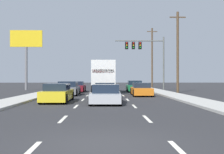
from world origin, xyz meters
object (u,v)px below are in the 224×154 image
box_truck (104,75)px  car_maroon (77,87)px  traffic_signal_mast (142,50)px  utility_pole_far (152,57)px  car_black (105,90)px  utility_pole_mid (178,51)px  car_green (135,87)px  car_gray (69,89)px  car_silver (106,95)px  car_orange (141,90)px  car_yellow (58,93)px  roadside_billboard (26,47)px

box_truck → car_maroon: bearing=148.7°
traffic_signal_mast → utility_pole_far: (3.22, 10.80, -0.17)m
car_black → utility_pole_mid: utility_pole_mid is taller
car_green → car_black: bearing=-110.4°
car_maroon → car_green: 6.95m
car_maroon → utility_pole_far: (11.52, 14.66, 4.75)m
car_gray → car_silver: 9.72m
traffic_signal_mast → utility_pole_far: bearing=73.4°
car_orange → utility_pole_far: 23.07m
car_gray → traffic_signal_mast: (8.51, 10.29, 4.87)m
car_yellow → car_green: car_green is taller
car_yellow → car_orange: size_ratio=1.00×
car_green → car_orange: car_green is taller
car_silver → car_green: size_ratio=0.96×
car_silver → utility_pole_mid: 15.87m
utility_pole_mid → traffic_signal_mast: bearing=116.9°
car_yellow → car_orange: car_yellow is taller
utility_pole_mid → roadside_billboard: utility_pole_mid is taller
box_truck → utility_pole_far: 18.87m
car_maroon → traffic_signal_mast: bearing=24.9°
traffic_signal_mast → utility_pole_mid: utility_pole_mid is taller
car_maroon → car_silver: bearing=-77.6°
utility_pole_mid → car_black: bearing=-139.9°
utility_pole_mid → roadside_billboard: bearing=158.7°
car_gray → car_green: bearing=43.1°
car_orange → traffic_signal_mast: size_ratio=0.64×
car_yellow → roadside_billboard: size_ratio=0.56×
car_orange → utility_pole_mid: (4.76, 4.93, 4.13)m
car_silver → utility_pole_mid: bearing=58.0°
car_maroon → box_truck: bearing=-31.3°
car_yellow → traffic_signal_mast: traffic_signal_mast is taller
car_yellow → car_black: car_yellow is taller
car_maroon → car_yellow: (0.05, -14.13, 0.02)m
car_maroon → car_gray: bearing=-91.8°
box_truck → car_green: box_truck is taller
car_yellow → car_black: 5.83m
car_orange → utility_pole_far: (4.77, 22.06, 4.76)m
car_gray → traffic_signal_mast: traffic_signal_mast is taller
car_silver → traffic_signal_mast: traffic_signal_mast is taller
car_green → box_truck: bearing=-149.1°
traffic_signal_mast → utility_pole_mid: (3.21, -6.33, -0.80)m
roadside_billboard → car_maroon: bearing=-33.5°
car_black → car_green: bearing=69.6°
car_maroon → roadside_billboard: (-7.50, 4.96, 5.37)m
car_green → car_yellow: bearing=-115.6°
box_truck → roadside_billboard: 13.37m
box_truck → traffic_signal_mast: 8.47m
car_maroon → car_orange: (6.76, -7.40, -0.01)m
car_yellow → utility_pole_far: bearing=68.3°
car_maroon → utility_pole_mid: size_ratio=0.51×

